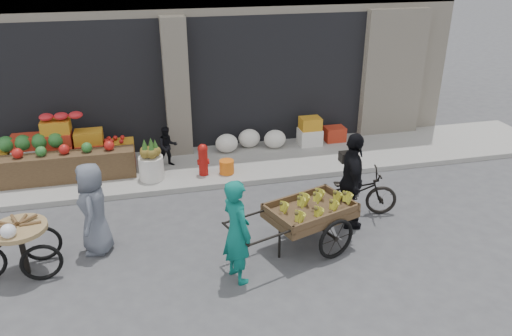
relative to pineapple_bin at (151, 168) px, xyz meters
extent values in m
plane|color=#424244|center=(0.75, -3.60, -0.37)|extent=(80.00, 80.00, 0.00)
cube|color=gray|center=(0.75, 0.50, -0.31)|extent=(18.00, 2.20, 0.12)
cube|color=black|center=(-1.73, 2.40, 1.30)|extent=(4.40, 1.60, 3.10)
cube|color=black|center=(3.23, 2.40, 1.30)|extent=(4.40, 1.60, 3.10)
cube|color=beige|center=(0.75, 1.55, 1.30)|extent=(0.55, 0.80, 3.22)
cube|color=brown|center=(-1.73, 0.35, 0.05)|extent=(2.80, 0.45, 0.60)
sphere|color=#1E5923|center=(-2.42, 0.85, 0.49)|extent=(0.34, 0.34, 0.34)
cylinder|color=silver|center=(0.00, 0.00, 0.00)|extent=(0.52, 0.52, 0.50)
cylinder|color=#A5140F|center=(1.10, -0.05, 0.03)|extent=(0.20, 0.20, 0.56)
sphere|color=#A5140F|center=(1.10, -0.05, 0.35)|extent=(0.22, 0.22, 0.22)
cylinder|color=orange|center=(1.60, -0.10, -0.10)|extent=(0.32, 0.32, 0.30)
ellipsoid|color=silver|center=(2.42, 1.10, -0.03)|extent=(1.70, 0.60, 0.44)
imported|color=black|center=(0.40, 0.60, 0.21)|extent=(0.51, 0.43, 0.93)
cube|color=brown|center=(2.46, -3.09, 0.27)|extent=(1.61, 1.31, 0.12)
torus|color=black|center=(2.77, -3.50, -0.02)|extent=(0.68, 0.29, 0.70)
torus|color=black|center=(2.44, -2.57, -0.02)|extent=(0.68, 0.29, 0.70)
cylinder|color=black|center=(1.88, -3.29, -0.08)|extent=(0.05, 0.05, 0.58)
imported|color=#0D685C|center=(1.10, -3.66, 0.46)|extent=(0.58, 0.71, 1.67)
cylinder|color=#9E7F51|center=(-2.07, -2.76, 0.43)|extent=(0.94, 0.94, 0.07)
cube|color=black|center=(-2.07, -2.76, 0.03)|extent=(0.09, 0.09, 0.80)
torus|color=black|center=(-1.79, -3.01, -0.06)|extent=(0.62, 0.14, 0.62)
torus|color=black|center=(-1.86, -2.45, -0.06)|extent=(0.62, 0.14, 0.62)
imported|color=slate|center=(-1.00, -2.36, 0.42)|extent=(0.56, 0.80, 1.58)
imported|color=black|center=(3.60, -2.19, 0.08)|extent=(1.81, 1.00, 0.90)
imported|color=black|center=(3.40, -2.59, 0.52)|extent=(0.68, 1.12, 1.78)
camera|label=1|loc=(-0.11, -9.87, 4.35)|focal=35.00mm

